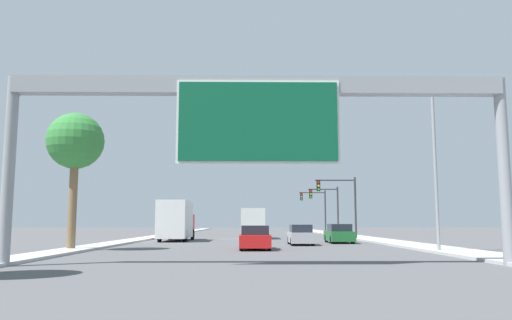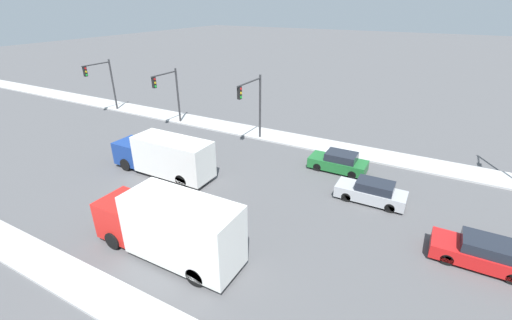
{
  "view_description": "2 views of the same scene",
  "coord_description": "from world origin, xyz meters",
  "px_view_note": "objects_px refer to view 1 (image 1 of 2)",
  "views": [
    {
      "loc": [
        -0.33,
        -1.88,
        1.73
      ],
      "look_at": [
        0.0,
        24.38,
        4.99
      ],
      "focal_mm": 35.0,
      "sensor_mm": 36.0,
      "label": 1
    },
    {
      "loc": [
        -17.49,
        33.29,
        12.28
      ],
      "look_at": [
        1.27,
        43.53,
        2.3
      ],
      "focal_mm": 24.0,
      "sensor_mm": 36.0,
      "label": 2
    }
  ],
  "objects_px": {
    "truck_box_primary": "(177,221)",
    "sign_gantry": "(258,113)",
    "car_mid_center": "(255,238)",
    "traffic_light_mid_block": "(328,203)",
    "truck_box_secondary": "(253,223)",
    "traffic_light_near_intersection": "(342,197)",
    "car_far_center": "(339,234)",
    "car_far_right": "(301,235)",
    "street_lamp_right": "(430,153)",
    "traffic_light_far_intersection": "(317,205)",
    "palm_tree_background": "(75,143)"
  },
  "relations": [
    {
      "from": "truck_box_primary",
      "to": "sign_gantry",
      "type": "bearing_deg",
      "value": -74.97
    },
    {
      "from": "car_mid_center",
      "to": "truck_box_primary",
      "type": "relative_size",
      "value": 0.54
    },
    {
      "from": "car_mid_center",
      "to": "traffic_light_mid_block",
      "type": "xyz_separation_m",
      "value": [
        9.11,
        28.18,
        3.24
      ]
    },
    {
      "from": "truck_box_secondary",
      "to": "traffic_light_near_intersection",
      "type": "bearing_deg",
      "value": -16.87
    },
    {
      "from": "truck_box_secondary",
      "to": "traffic_light_near_intersection",
      "type": "relative_size",
      "value": 1.37
    },
    {
      "from": "traffic_light_near_intersection",
      "to": "traffic_light_mid_block",
      "type": "distance_m",
      "value": 10.0
    },
    {
      "from": "car_far_center",
      "to": "traffic_light_mid_block",
      "type": "bearing_deg",
      "value": 83.6
    },
    {
      "from": "car_mid_center",
      "to": "car_far_right",
      "type": "height_order",
      "value": "car_far_right"
    },
    {
      "from": "traffic_light_near_intersection",
      "to": "street_lamp_right",
      "type": "bearing_deg",
      "value": -86.97
    },
    {
      "from": "sign_gantry",
      "to": "street_lamp_right",
      "type": "relative_size",
      "value": 2.09
    },
    {
      "from": "truck_box_primary",
      "to": "traffic_light_far_intersection",
      "type": "height_order",
      "value": "traffic_light_far_intersection"
    },
    {
      "from": "car_mid_center",
      "to": "car_far_center",
      "type": "relative_size",
      "value": 1.02
    },
    {
      "from": "sign_gantry",
      "to": "palm_tree_background",
      "type": "distance_m",
      "value": 15.42
    },
    {
      "from": "street_lamp_right",
      "to": "car_far_center",
      "type": "bearing_deg",
      "value": 103.68
    },
    {
      "from": "car_mid_center",
      "to": "truck_box_primary",
      "type": "xyz_separation_m",
      "value": [
        -7.0,
        14.15,
        1.1
      ]
    },
    {
      "from": "car_mid_center",
      "to": "car_far_center",
      "type": "xyz_separation_m",
      "value": [
        7.0,
        9.42,
        0.02
      ]
    },
    {
      "from": "car_mid_center",
      "to": "traffic_light_near_intersection",
      "type": "height_order",
      "value": "traffic_light_near_intersection"
    },
    {
      "from": "sign_gantry",
      "to": "traffic_light_near_intersection",
      "type": "distance_m",
      "value": 31.46
    },
    {
      "from": "car_far_right",
      "to": "car_far_center",
      "type": "bearing_deg",
      "value": 42.9
    },
    {
      "from": "truck_box_primary",
      "to": "traffic_light_mid_block",
      "type": "bearing_deg",
      "value": 41.06
    },
    {
      "from": "car_mid_center",
      "to": "street_lamp_right",
      "type": "distance_m",
      "value": 11.73
    },
    {
      "from": "truck_box_primary",
      "to": "truck_box_secondary",
      "type": "xyz_separation_m",
      "value": [
        7.0,
        6.75,
        -0.24
      ]
    },
    {
      "from": "truck_box_primary",
      "to": "car_far_center",
      "type": "bearing_deg",
      "value": -18.69
    },
    {
      "from": "traffic_light_near_intersection",
      "to": "traffic_light_mid_block",
      "type": "bearing_deg",
      "value": 89.21
    },
    {
      "from": "truck_box_secondary",
      "to": "traffic_light_near_intersection",
      "type": "xyz_separation_m",
      "value": [
        8.97,
        -2.72,
        2.58
      ]
    },
    {
      "from": "sign_gantry",
      "to": "traffic_light_near_intersection",
      "type": "xyz_separation_m",
      "value": [
        8.97,
        30.1,
        -1.94
      ]
    },
    {
      "from": "palm_tree_background",
      "to": "car_mid_center",
      "type": "bearing_deg",
      "value": 6.25
    },
    {
      "from": "car_far_right",
      "to": "traffic_light_mid_block",
      "type": "height_order",
      "value": "traffic_light_mid_block"
    },
    {
      "from": "car_mid_center",
      "to": "car_far_right",
      "type": "distance_m",
      "value": 7.09
    },
    {
      "from": "car_mid_center",
      "to": "truck_box_secondary",
      "type": "height_order",
      "value": "truck_box_secondary"
    },
    {
      "from": "car_mid_center",
      "to": "street_lamp_right",
      "type": "bearing_deg",
      "value": -18.29
    },
    {
      "from": "street_lamp_right",
      "to": "traffic_light_mid_block",
      "type": "bearing_deg",
      "value": 91.82
    },
    {
      "from": "palm_tree_background",
      "to": "street_lamp_right",
      "type": "distance_m",
      "value": 21.32
    },
    {
      "from": "truck_box_primary",
      "to": "street_lamp_right",
      "type": "bearing_deg",
      "value": -45.64
    },
    {
      "from": "traffic_light_near_intersection",
      "to": "truck_box_primary",
      "type": "bearing_deg",
      "value": -165.84
    },
    {
      "from": "traffic_light_near_intersection",
      "to": "sign_gantry",
      "type": "bearing_deg",
      "value": -106.59
    },
    {
      "from": "car_far_right",
      "to": "traffic_light_near_intersection",
      "type": "relative_size",
      "value": 0.73
    },
    {
      "from": "car_mid_center",
      "to": "palm_tree_background",
      "type": "bearing_deg",
      "value": -173.75
    },
    {
      "from": "palm_tree_background",
      "to": "sign_gantry",
      "type": "bearing_deg",
      "value": -43.98
    },
    {
      "from": "sign_gantry",
      "to": "truck_box_primary",
      "type": "relative_size",
      "value": 2.43
    },
    {
      "from": "truck_box_secondary",
      "to": "traffic_light_mid_block",
      "type": "bearing_deg",
      "value": 38.64
    },
    {
      "from": "car_far_center",
      "to": "street_lamp_right",
      "type": "relative_size",
      "value": 0.46
    },
    {
      "from": "traffic_light_mid_block",
      "to": "traffic_light_far_intersection",
      "type": "height_order",
      "value": "traffic_light_far_intersection"
    },
    {
      "from": "truck_box_secondary",
      "to": "traffic_light_near_intersection",
      "type": "distance_m",
      "value": 9.72
    },
    {
      "from": "sign_gantry",
      "to": "traffic_light_near_intersection",
      "type": "bearing_deg",
      "value": 73.41
    },
    {
      "from": "car_mid_center",
      "to": "traffic_light_far_intersection",
      "type": "bearing_deg",
      "value": 76.6
    },
    {
      "from": "car_mid_center",
      "to": "palm_tree_background",
      "type": "xyz_separation_m",
      "value": [
        -11.09,
        -1.21,
        5.84
      ]
    },
    {
      "from": "street_lamp_right",
      "to": "truck_box_primary",
      "type": "bearing_deg",
      "value": 134.36
    },
    {
      "from": "palm_tree_background",
      "to": "truck_box_secondary",
      "type": "bearing_deg",
      "value": 63.37
    },
    {
      "from": "sign_gantry",
      "to": "truck_box_secondary",
      "type": "xyz_separation_m",
      "value": [
        0.0,
        32.82,
        -4.52
      ]
    }
  ]
}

